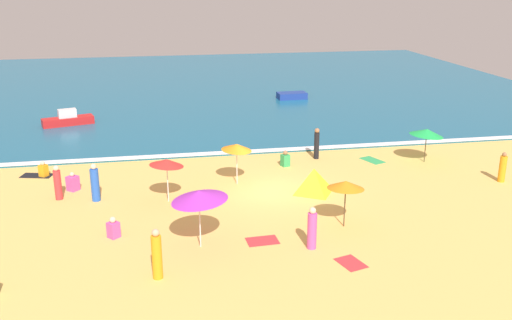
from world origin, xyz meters
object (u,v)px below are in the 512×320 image
object	(u,v)px
beach_tent	(314,181)
small_boat_1	(292,96)
beachgoer_2	(157,255)
beachgoer_6	(312,229)
beachgoer_10	(317,144)
beach_umbrella_5	(237,147)
beachgoer_5	(503,168)
beachgoer_4	(113,228)
beach_umbrella_1	(167,163)
beachgoer_8	(58,183)
small_boat_0	(68,120)
beachgoer_3	(73,183)
beach_umbrella_3	(427,132)
beach_umbrella_4	(346,185)
beachgoer_0	(43,170)
beach_umbrella_0	(199,196)
beachgoer_11	(285,159)
beachgoer_7	(95,183)

from	to	relation	value
beach_tent	small_boat_1	xyz separation A→B (m)	(4.21, 21.23, -0.25)
beachgoer_2	beachgoer_6	world-z (taller)	beachgoer_2
beach_tent	beachgoer_10	distance (m)	5.43
beach_umbrella_5	beachgoer_5	world-z (taller)	beach_umbrella_5
beachgoer_4	beachgoer_10	xyz separation A→B (m)	(10.90, 8.52, 0.50)
beach_umbrella_5	beachgoer_6	distance (m)	7.89
beach_umbrella_1	beach_umbrella_5	xyz separation A→B (m)	(3.50, 1.77, 0.02)
beachgoer_8	small_boat_0	xyz separation A→B (m)	(-1.27, 14.14, -0.32)
beachgoer_3	small_boat_1	bearing A→B (deg)	50.21
beach_umbrella_3	beach_umbrella_1	bearing A→B (deg)	-166.81
beach_umbrella_4	beachgoer_10	world-z (taller)	beach_umbrella_4
beachgoer_0	beachgoer_4	world-z (taller)	beachgoer_4
beachgoer_0	beachgoer_6	size ratio (longest dim) A/B	0.50
beach_umbrella_4	beachgoer_4	size ratio (longest dim) A/B	2.38
beach_tent	beachgoer_2	size ratio (longest dim) A/B	1.06
small_boat_0	beachgoer_4	bearing A→B (deg)	-78.01
beach_umbrella_4	small_boat_1	size ratio (longest dim) A/B	0.86
beach_umbrella_0	beachgoer_0	world-z (taller)	beach_umbrella_0
beach_umbrella_0	beachgoer_10	xyz separation A→B (m)	(7.56, 9.99, -1.23)
small_boat_0	beachgoer_11	bearing A→B (deg)	-41.37
beach_tent	beachgoer_8	bearing A→B (deg)	173.63
beach_umbrella_5	beachgoer_8	distance (m)	8.62
beach_umbrella_5	beachgoer_5	xyz separation A→B (m)	(13.27, -2.16, -1.20)
beachgoer_3	beachgoer_11	distance (m)	11.18
beachgoer_5	beachgoer_4	bearing A→B (deg)	-170.81
beach_umbrella_4	beachgoer_7	bearing A→B (deg)	154.93
beach_umbrella_4	beachgoer_6	xyz separation A→B (m)	(-1.88, -1.70, -1.05)
beach_umbrella_5	beachgoer_4	world-z (taller)	beach_umbrella_5
beachgoer_7	beachgoer_8	size ratio (longest dim) A/B	1.08
beachgoer_4	beachgoer_8	bearing A→B (deg)	120.17
beach_umbrella_0	beachgoer_6	xyz separation A→B (m)	(4.19, -0.90, -1.32)
beach_umbrella_1	beachgoer_0	world-z (taller)	beach_umbrella_1
beachgoer_6	beachgoer_10	distance (m)	11.40
beachgoer_5	small_boat_1	distance (m)	22.23
beach_tent	beachgoer_6	world-z (taller)	beachgoer_6
beachgoer_11	beachgoer_3	bearing A→B (deg)	-171.05
beachgoer_11	beach_umbrella_5	bearing A→B (deg)	-143.06
beachgoer_6	beachgoer_4	bearing A→B (deg)	162.53
beach_umbrella_3	beachgoer_5	distance (m)	4.55
beachgoer_0	beachgoer_5	size ratio (longest dim) A/B	0.54
beach_umbrella_3	beachgoer_0	world-z (taller)	beach_umbrella_3
beach_umbrella_3	beach_umbrella_4	size ratio (longest dim) A/B	0.94
beachgoer_0	beachgoer_7	size ratio (longest dim) A/B	0.47
beach_umbrella_1	beachgoer_6	size ratio (longest dim) A/B	1.26
beach_umbrella_3	beachgoer_10	size ratio (longest dim) A/B	1.11
beach_umbrella_1	beachgoer_7	distance (m)	3.55
beach_umbrella_4	beachgoer_3	world-z (taller)	beach_umbrella_4
beachgoer_7	beachgoer_11	xyz separation A→B (m)	(9.84, 3.32, -0.46)
beach_umbrella_3	beach_umbrella_4	world-z (taller)	beach_umbrella_4
beach_umbrella_3	beach_umbrella_5	distance (m)	11.05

